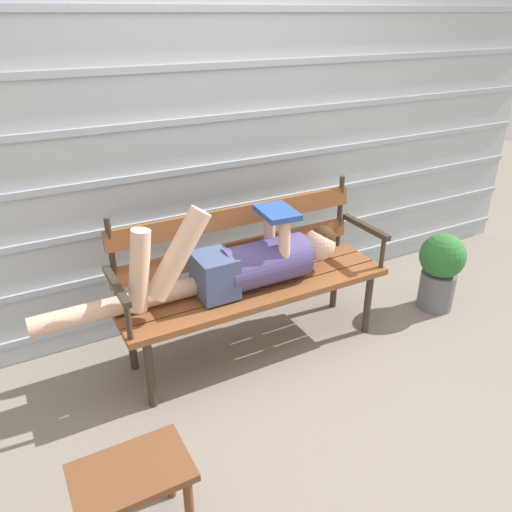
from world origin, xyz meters
TOP-DOWN VIEW (x-y plane):
  - ground_plane at (0.00, 0.00)m, footprint 12.00×12.00m
  - house_siding at (0.00, 0.66)m, footprint 5.29×0.08m
  - park_bench at (0.00, 0.17)m, footprint 1.57×0.45m
  - reclining_person at (-0.10, 0.11)m, footprint 1.69×0.26m
  - footstool at (-0.96, -0.72)m, footprint 0.42×0.28m
  - potted_plant at (1.29, -0.06)m, footprint 0.30×0.30m

SIDE VIEW (x-z plane):
  - ground_plane at x=0.00m, z-range 0.00..0.00m
  - footstool at x=-0.96m, z-range 0.10..0.46m
  - potted_plant at x=1.29m, z-range 0.03..0.56m
  - park_bench at x=0.00m, z-range 0.04..0.94m
  - reclining_person at x=-0.10m, z-range 0.31..0.87m
  - house_siding at x=0.00m, z-range 0.00..2.25m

